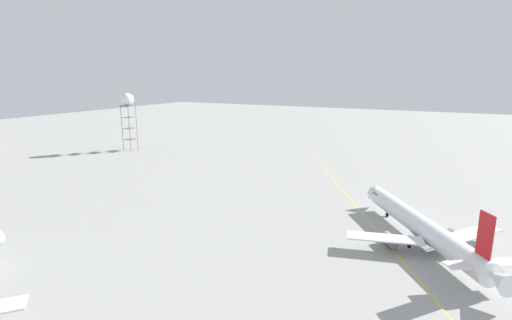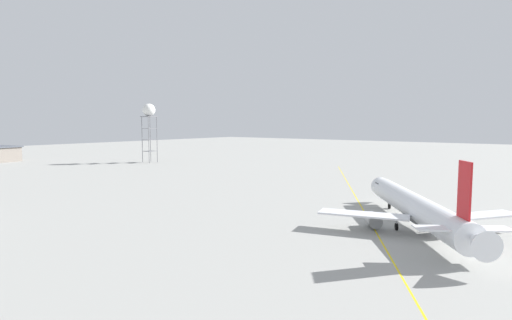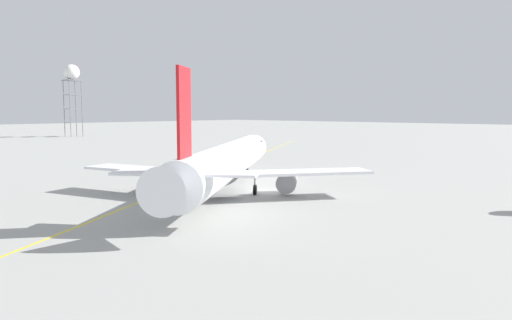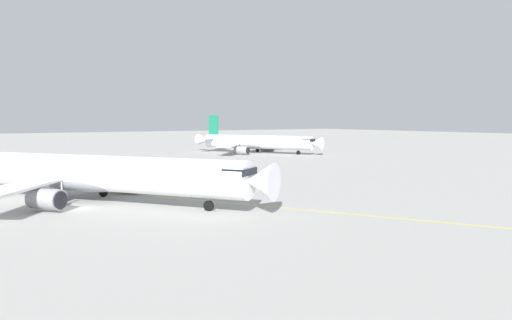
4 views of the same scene
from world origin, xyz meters
name	(u,v)px [view 2 (image 2 of 4)]	position (x,y,z in m)	size (l,w,h in m)	color
ground_plane	(441,227)	(0.00, 0.00, 0.00)	(600.00, 600.00, 0.00)	#9E9E99
airliner_main	(416,209)	(3.28, -3.11, 3.19)	(38.53, 28.72, 12.37)	white
radar_tower	(149,113)	(-41.81, -125.46, 21.06)	(5.30, 5.30, 24.90)	slate
taxiway_centreline	(373,226)	(6.27, -9.07, 0.00)	(161.04, 88.98, 0.01)	yellow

